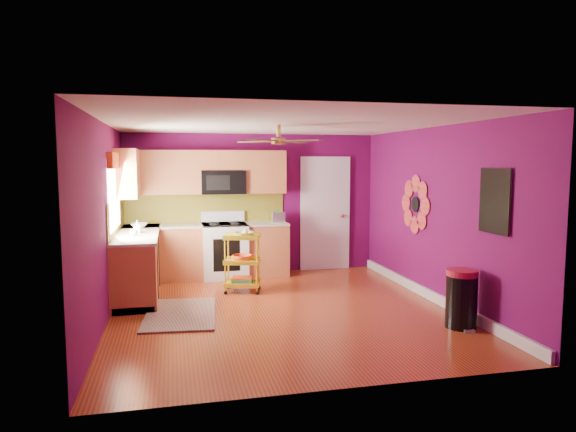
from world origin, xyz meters
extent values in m
plane|color=maroon|center=(0.00, 0.00, 0.00)|extent=(5.00, 5.00, 0.00)
cube|color=#600A4C|center=(0.00, 2.50, 1.25)|extent=(4.50, 0.04, 2.50)
cube|color=#600A4C|center=(0.00, -2.50, 1.25)|extent=(4.50, 0.04, 2.50)
cube|color=#600A4C|center=(-2.25, 0.00, 1.25)|extent=(0.04, 5.00, 2.50)
cube|color=#600A4C|center=(2.25, 0.00, 1.25)|extent=(0.04, 5.00, 2.50)
cube|color=silver|center=(0.00, 0.00, 2.50)|extent=(4.50, 5.00, 0.04)
cube|color=white|center=(2.22, 0.00, 0.07)|extent=(0.05, 4.90, 0.14)
cube|color=#9C502A|center=(-1.95, 1.35, 0.45)|extent=(0.60, 2.30, 0.90)
cube|color=#9C502A|center=(-0.85, 2.20, 0.45)|extent=(2.80, 0.60, 0.90)
cube|color=beige|center=(-1.95, 1.35, 0.92)|extent=(0.63, 2.30, 0.04)
cube|color=beige|center=(-0.85, 2.20, 0.92)|extent=(2.80, 0.63, 0.04)
cube|color=black|center=(-1.95, 1.35, 0.05)|extent=(0.54, 2.30, 0.10)
cube|color=black|center=(-0.85, 2.20, 0.05)|extent=(2.80, 0.54, 0.10)
cube|color=white|center=(-0.55, 2.17, 0.46)|extent=(0.76, 0.66, 0.92)
cube|color=black|center=(-0.55, 2.17, 0.93)|extent=(0.76, 0.62, 0.03)
cube|color=white|center=(-0.55, 2.45, 1.04)|extent=(0.76, 0.06, 0.18)
cube|color=black|center=(-0.55, 1.84, 0.45)|extent=(0.45, 0.02, 0.55)
cube|color=#9C502A|center=(-1.59, 2.33, 1.83)|extent=(1.32, 0.33, 0.75)
cube|color=#9C502A|center=(0.19, 2.33, 1.83)|extent=(0.72, 0.33, 0.75)
cube|color=#9C502A|center=(-0.55, 2.33, 2.03)|extent=(0.76, 0.33, 0.34)
cube|color=#9C502A|center=(-2.08, 1.85, 1.83)|extent=(0.33, 1.30, 0.75)
cube|color=black|center=(-0.55, 2.30, 1.65)|extent=(0.76, 0.38, 0.40)
cube|color=#676617|center=(-0.85, 2.49, 1.20)|extent=(2.80, 0.01, 0.51)
cube|color=#676617|center=(-2.24, 1.35, 1.20)|extent=(0.01, 2.30, 0.51)
cube|color=white|center=(-2.23, 1.05, 1.55)|extent=(0.03, 1.20, 1.00)
cube|color=#E04C13|center=(-2.20, 1.05, 2.02)|extent=(0.08, 1.35, 0.22)
cube|color=white|center=(1.35, 2.48, 1.02)|extent=(0.85, 0.04, 2.05)
cube|color=white|center=(1.35, 2.46, 1.02)|extent=(0.95, 0.02, 2.15)
sphere|color=#BF8C3F|center=(1.67, 2.42, 1.00)|extent=(0.07, 0.07, 0.07)
cylinder|color=black|center=(2.23, 0.60, 1.35)|extent=(0.01, 0.24, 0.24)
cube|color=#1A77AE|center=(2.23, -1.40, 1.55)|extent=(0.03, 0.52, 0.72)
cube|color=black|center=(2.21, -1.40, 1.55)|extent=(0.01, 0.56, 0.76)
cylinder|color=#BF8C3F|center=(0.00, 0.20, 2.42)|extent=(0.06, 0.06, 0.16)
cylinder|color=#BF8C3F|center=(0.00, 0.20, 2.28)|extent=(0.20, 0.20, 0.08)
cube|color=#4C2D19|center=(0.27, 0.47, 2.28)|extent=(0.47, 0.47, 0.01)
cube|color=#4C2D19|center=(-0.27, 0.47, 2.28)|extent=(0.47, 0.47, 0.01)
cube|color=#4C2D19|center=(-0.27, -0.07, 2.28)|extent=(0.47, 0.47, 0.01)
cube|color=#4C2D19|center=(0.27, -0.07, 2.28)|extent=(0.47, 0.47, 0.01)
cube|color=black|center=(-1.35, 0.08, 0.01)|extent=(1.02, 1.53, 0.02)
cylinder|color=yellow|center=(-0.66, 1.00, 0.45)|extent=(0.02, 0.02, 0.83)
cylinder|color=yellow|center=(-0.20, 0.88, 0.45)|extent=(0.02, 0.02, 0.83)
cylinder|color=yellow|center=(-0.58, 1.32, 0.45)|extent=(0.02, 0.02, 0.83)
cylinder|color=yellow|center=(-0.12, 1.20, 0.45)|extent=(0.02, 0.02, 0.83)
sphere|color=black|center=(-0.66, 1.00, 0.03)|extent=(0.06, 0.06, 0.06)
sphere|color=black|center=(-0.20, 0.88, 0.03)|extent=(0.06, 0.06, 0.06)
sphere|color=black|center=(-0.58, 1.32, 0.03)|extent=(0.06, 0.06, 0.06)
sphere|color=black|center=(-0.12, 1.20, 0.03)|extent=(0.06, 0.06, 0.06)
cube|color=yellow|center=(-0.39, 1.10, 0.85)|extent=(0.62, 0.51, 0.03)
cube|color=yellow|center=(-0.39, 1.10, 0.47)|extent=(0.62, 0.51, 0.03)
cube|color=yellow|center=(-0.39, 1.10, 0.12)|extent=(0.62, 0.51, 0.03)
imported|color=beige|center=(-0.34, 1.08, 0.90)|extent=(0.36, 0.36, 0.07)
sphere|color=yellow|center=(-0.34, 1.08, 0.92)|extent=(0.10, 0.10, 0.10)
imported|color=#E04C13|center=(-0.39, 1.10, 0.53)|extent=(0.37, 0.37, 0.10)
cube|color=navy|center=(-0.39, 1.10, 0.15)|extent=(0.36, 0.31, 0.04)
cube|color=#267233|center=(-0.39, 1.10, 0.19)|extent=(0.36, 0.31, 0.03)
cube|color=#E04C13|center=(-0.39, 1.10, 0.22)|extent=(0.36, 0.31, 0.03)
cylinder|color=black|center=(1.96, -1.20, 0.32)|extent=(0.41, 0.41, 0.64)
cylinder|color=#A51730|center=(1.96, -1.20, 0.67)|extent=(0.37, 0.37, 0.07)
cube|color=beige|center=(1.96, -1.38, 0.02)|extent=(0.13, 0.08, 0.03)
cylinder|color=#128087|center=(0.40, 2.27, 1.02)|extent=(0.18, 0.18, 0.16)
sphere|color=#128087|center=(0.40, 2.27, 1.12)|extent=(0.06, 0.06, 0.06)
cube|color=beige|center=(0.40, 2.17, 1.03)|extent=(0.22, 0.15, 0.18)
imported|color=#EA3F72|center=(-1.94, 1.28, 1.04)|extent=(0.09, 0.09, 0.19)
imported|color=white|center=(-1.95, 1.35, 1.01)|extent=(0.12, 0.12, 0.15)
imported|color=white|center=(-1.96, 1.97, 0.98)|extent=(0.29, 0.29, 0.07)
imported|color=white|center=(-1.97, 1.00, 0.98)|extent=(0.11, 0.11, 0.09)
camera|label=1|loc=(-1.42, -6.64, 2.00)|focal=32.00mm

